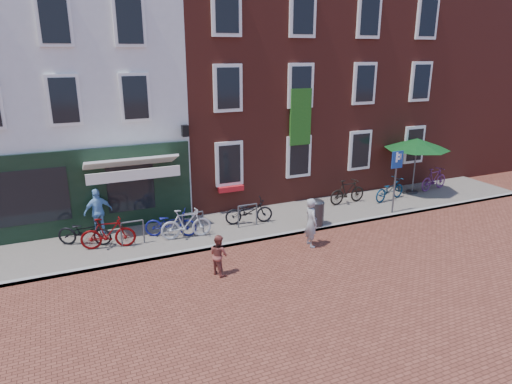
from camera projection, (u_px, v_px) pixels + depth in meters
name	position (u px, v px, depth m)	size (l,w,h in m)	color
ground	(248.00, 243.00, 14.98)	(80.00, 80.00, 0.00)	brown
sidewalk	(257.00, 223.00, 16.66)	(24.00, 3.00, 0.10)	slate
building_stucco	(60.00, 93.00, 17.80)	(8.00, 8.00, 9.00)	silver
building_brick_mid	(227.00, 76.00, 20.37)	(6.00, 8.00, 10.00)	maroon
building_brick_right	(339.00, 74.00, 22.71)	(6.00, 8.00, 10.00)	maroon
filler_right	(437.00, 81.00, 25.38)	(7.00, 8.00, 9.00)	maroon
litter_bin	(316.00, 211.00, 16.12)	(0.57, 0.57, 1.04)	#363638
parking_sign	(396.00, 171.00, 17.06)	(0.50, 0.08, 2.43)	#4C4C4F
parasol	(417.00, 142.00, 19.35)	(2.74, 2.74, 2.52)	#4C4C4F
woman	(311.00, 222.00, 14.57)	(0.59, 0.39, 1.62)	gray
boy	(219.00, 255.00, 12.77)	(0.58, 0.45, 1.19)	brown
cafe_person	(98.00, 212.00, 15.27)	(0.94, 0.39, 1.61)	#78B1E7
bicycle_0	(84.00, 232.00, 14.51)	(0.61, 1.74, 0.91)	black
bicycle_1	(108.00, 233.00, 14.25)	(0.48, 1.69, 1.01)	#590405
bicycle_2	(171.00, 223.00, 15.21)	(0.61, 1.74, 0.91)	navy
bicycle_3	(186.00, 224.00, 15.03)	(0.48, 1.69, 1.01)	#A7A7A9
bicycle_4	(249.00, 211.00, 16.34)	(0.61, 1.74, 0.91)	black
bicycle_5	(347.00, 192.00, 18.46)	(0.48, 1.69, 1.01)	black
bicycle_6	(390.00, 190.00, 18.91)	(0.61, 1.74, 0.91)	#082A45
bicycle_7	(434.00, 179.00, 20.28)	(0.48, 1.69, 1.01)	#5A2356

